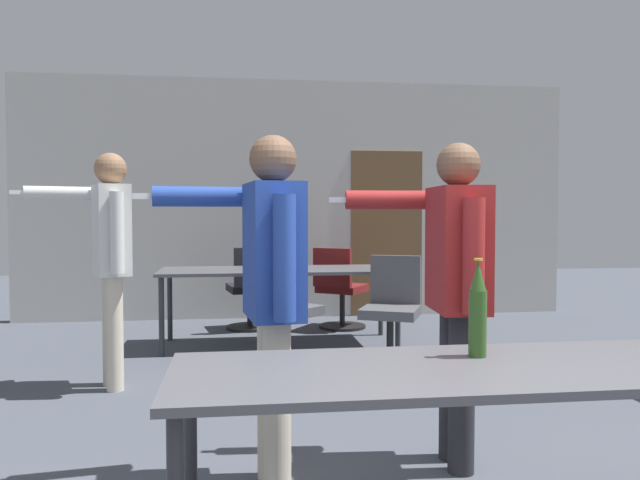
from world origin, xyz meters
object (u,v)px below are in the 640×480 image
at_px(person_far_watching, 270,275).
at_px(office_chair_far_right, 280,313).
at_px(person_right_polo, 455,273).
at_px(beer_bottle, 478,310).
at_px(drink_cup, 256,264).
at_px(office_chair_mid_tucked, 251,291).
at_px(office_chair_side_rolled, 339,291).
at_px(office_chair_near_pushed, 392,314).
at_px(person_near_casual, 109,245).

relative_size(person_far_watching, office_chair_far_right, 1.78).
relative_size(person_right_polo, beer_bottle, 4.43).
distance_m(person_far_watching, drink_cup, 3.14).
bearing_deg(office_chair_mid_tucked, person_far_watching, -100.60).
bearing_deg(office_chair_side_rolled, office_chair_far_right, -82.58).
xyz_separation_m(person_right_polo, office_chair_near_pushed, (0.23, 2.16, -0.56)).
relative_size(office_chair_mid_tucked, office_chair_near_pushed, 1.01).
bearing_deg(office_chair_near_pushed, office_chair_mid_tucked, -31.28).
bearing_deg(person_far_watching, person_right_polo, -90.31).
height_order(person_near_casual, office_chair_far_right, person_near_casual).
bearing_deg(person_right_polo, office_chair_mid_tucked, 17.78).
bearing_deg(person_far_watching, office_chair_near_pushed, -34.16).
distance_m(person_right_polo, person_near_casual, 2.60).
xyz_separation_m(office_chair_far_right, beer_bottle, (0.52, -3.05, 0.48)).
distance_m(person_right_polo, office_chair_side_rolled, 3.81).
bearing_deg(beer_bottle, office_chair_far_right, 99.70).
bearing_deg(beer_bottle, office_chair_mid_tucked, 98.97).
bearing_deg(office_chair_far_right, person_far_watching, 41.71).
distance_m(office_chair_mid_tucked, office_chair_near_pushed, 2.04).
xyz_separation_m(office_chair_side_rolled, drink_cup, (-0.94, -0.74, 0.37)).
xyz_separation_m(person_far_watching, office_chair_side_rolled, (0.97, 3.88, -0.57)).
distance_m(person_right_polo, beer_bottle, 0.81).
height_order(office_chair_mid_tucked, office_chair_near_pushed, office_chair_mid_tucked).
xyz_separation_m(person_near_casual, office_chair_side_rolled, (2.03, 2.09, -0.63)).
xyz_separation_m(person_right_polo, person_far_watching, (-0.92, -0.11, 0.01)).
relative_size(person_near_casual, drink_cup, 19.34).
height_order(office_chair_mid_tucked, office_chair_side_rolled, office_chair_mid_tucked).
distance_m(beer_bottle, drink_cup, 3.87).
distance_m(office_chair_far_right, drink_cup, 0.86).
bearing_deg(office_chair_far_right, beer_bottle, 56.44).
bearing_deg(person_far_watching, office_chair_side_rolled, -21.31).
bearing_deg(beer_bottle, office_chair_near_pushed, 81.85).
xyz_separation_m(office_chair_near_pushed, drink_cup, (-1.12, 0.86, 0.37)).
distance_m(office_chair_far_right, beer_bottle, 3.13).
height_order(person_right_polo, office_chair_side_rolled, person_right_polo).
bearing_deg(office_chair_side_rolled, person_far_watching, -69.79).
xyz_separation_m(person_far_watching, office_chair_far_right, (0.21, 2.38, -0.56)).
bearing_deg(office_chair_side_rolled, office_chair_near_pushed, -49.17).
bearing_deg(person_near_casual, person_far_watching, -168.79).
bearing_deg(office_chair_near_pushed, beer_bottle, 106.09).
xyz_separation_m(office_chair_near_pushed, office_chair_side_rolled, (-0.19, 1.60, -0.00)).
bearing_deg(person_right_polo, office_chair_near_pushed, -1.76).
xyz_separation_m(person_right_polo, office_chair_far_right, (-0.72, 2.27, -0.55)).
height_order(person_far_watching, beer_bottle, person_far_watching).
relative_size(person_right_polo, office_chair_side_rolled, 1.80).
bearing_deg(office_chair_far_right, drink_cup, -120.01).
relative_size(office_chair_far_right, office_chair_near_pushed, 1.01).
distance_m(person_near_casual, office_chair_far_right, 1.53).
bearing_deg(office_chair_side_rolled, beer_bottle, -58.77).
relative_size(office_chair_mid_tucked, drink_cup, 10.31).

